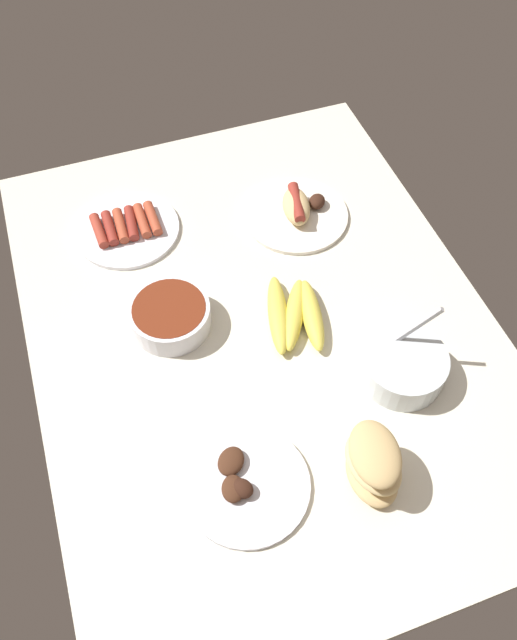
# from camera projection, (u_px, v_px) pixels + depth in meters

# --- Properties ---
(ground_plane) EXTENTS (1.20, 0.90, 0.03)m
(ground_plane) POSITION_uv_depth(u_px,v_px,m) (261.00, 329.00, 1.29)
(ground_plane) COLOR silver
(banana_bunch) EXTENTS (0.21, 0.14, 0.04)m
(banana_bunch) POSITION_uv_depth(u_px,v_px,m) (294.00, 314.00, 1.27)
(banana_bunch) COLOR #E5D14C
(banana_bunch) RESTS_ON ground_plane
(bread_stack) EXTENTS (0.13, 0.10, 0.11)m
(bread_stack) POSITION_uv_depth(u_px,v_px,m) (373.00, 464.00, 1.05)
(bread_stack) COLOR #DBB77A
(bread_stack) RESTS_ON ground_plane
(plate_sausages) EXTENTS (0.23, 0.23, 0.03)m
(plate_sausages) POSITION_uv_depth(u_px,v_px,m) (127.00, 228.00, 1.41)
(plate_sausages) COLOR white
(plate_sausages) RESTS_ON ground_plane
(plate_grilled_meat) EXTENTS (0.22, 0.22, 0.04)m
(plate_grilled_meat) POSITION_uv_depth(u_px,v_px,m) (244.00, 484.00, 1.08)
(plate_grilled_meat) COLOR white
(plate_grilled_meat) RESTS_ON ground_plane
(plate_hotdog_assembled) EXTENTS (0.24, 0.24, 0.06)m
(plate_hotdog_assembled) POSITION_uv_depth(u_px,v_px,m) (297.00, 211.00, 1.43)
(plate_hotdog_assembled) COLOR white
(plate_hotdog_assembled) RESTS_ON ground_plane
(bowl_chili) EXTENTS (0.16, 0.16, 0.06)m
(bowl_chili) POSITION_uv_depth(u_px,v_px,m) (170.00, 315.00, 1.25)
(bowl_chili) COLOR white
(bowl_chili) RESTS_ON ground_plane
(bowl_coleslaw) EXTENTS (0.16, 0.16, 0.16)m
(bowl_coleslaw) POSITION_uv_depth(u_px,v_px,m) (404.00, 365.00, 1.18)
(bowl_coleslaw) COLOR silver
(bowl_coleslaw) RESTS_ON ground_plane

